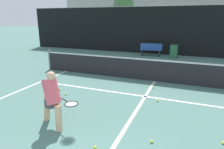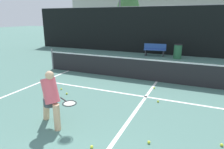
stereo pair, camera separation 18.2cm
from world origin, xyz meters
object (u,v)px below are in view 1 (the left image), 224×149
Objects in this scene: courtside_bench at (151,49)px; trash_bin at (174,51)px; player_practicing at (52,98)px; parked_car at (126,41)px.

trash_bin is (1.58, -0.34, 0.01)m from courtside_bench.
player_practicing is at bearing -100.84° from trash_bin.
player_practicing reaches higher than courtside_bench.
parked_car is at bearing 139.97° from trash_bin.
player_practicing is at bearing -99.38° from courtside_bench.
courtside_bench is at bearing 114.41° from player_practicing.
player_practicing reaches higher than parked_car.
player_practicing is 10.36m from trash_bin.
player_practicing reaches higher than trash_bin.
parked_car is at bearing 123.24° from courtside_bench.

